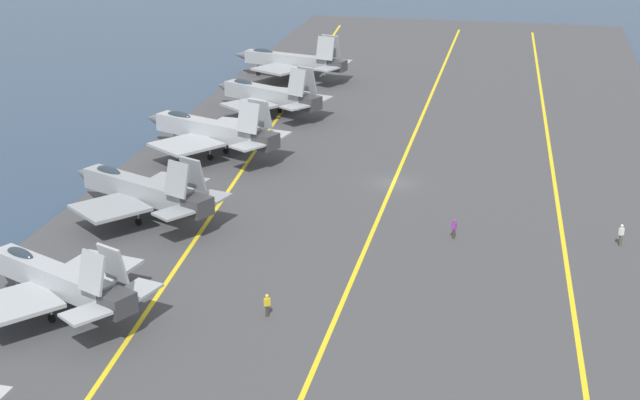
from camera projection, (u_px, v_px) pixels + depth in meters
name	position (u px, v px, depth m)	size (l,w,h in m)	color
ground_plane	(393.00, 187.00, 93.32)	(2000.00, 2000.00, 0.00)	navy
carrier_deck	(393.00, 185.00, 93.25)	(180.98, 54.98, 0.40)	#424244
deck_stripe_foul_line	(556.00, 194.00, 90.24)	(162.88, 0.36, 0.01)	yellow
deck_stripe_centerline	(394.00, 183.00, 93.18)	(162.88, 0.36, 0.01)	yellow
deck_stripe_edge_line	(241.00, 172.00, 96.12)	(162.88, 0.36, 0.01)	yellow
parked_jet_second	(55.00, 279.00, 66.74)	(12.77, 15.07, 6.09)	#9EA3A8
parked_jet_third	(141.00, 190.00, 83.46)	(13.10, 15.93, 6.38)	gray
parked_jet_fourth	(210.00, 130.00, 100.31)	(14.29, 16.99, 6.62)	#9EA3A8
parked_jet_fifth	(267.00, 95.00, 115.49)	(12.38, 15.49, 6.35)	#93999E
parked_jet_sixth	(291.00, 60.00, 132.32)	(12.48, 17.15, 6.46)	#93999E
crew_white_vest	(621.00, 234.00, 78.45)	(0.45, 0.46, 1.84)	#4C473D
crew_purple_vest	(454.00, 228.00, 79.94)	(0.39, 0.45, 1.68)	#383328
crew_yellow_vest	(267.00, 304.00, 66.85)	(0.46, 0.43, 1.66)	#383328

